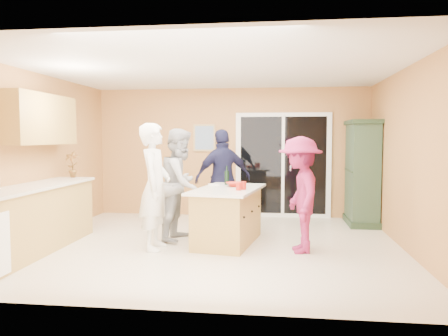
# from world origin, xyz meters

# --- Properties ---
(floor) EXTENTS (5.50, 5.50, 0.00)m
(floor) POSITION_xyz_m (0.00, 0.00, 0.00)
(floor) COLOR beige
(floor) RESTS_ON ground
(ceiling) EXTENTS (5.50, 5.00, 0.10)m
(ceiling) POSITION_xyz_m (0.00, 0.00, 2.60)
(ceiling) COLOR silver
(ceiling) RESTS_ON wall_back
(wall_back) EXTENTS (5.50, 0.10, 2.60)m
(wall_back) POSITION_xyz_m (0.00, 2.50, 1.30)
(wall_back) COLOR tan
(wall_back) RESTS_ON ground
(wall_front) EXTENTS (5.50, 0.10, 2.60)m
(wall_front) POSITION_xyz_m (0.00, -2.50, 1.30)
(wall_front) COLOR tan
(wall_front) RESTS_ON ground
(wall_left) EXTENTS (0.10, 5.00, 2.60)m
(wall_left) POSITION_xyz_m (-2.75, 0.00, 1.30)
(wall_left) COLOR tan
(wall_left) RESTS_ON ground
(wall_right) EXTENTS (0.10, 5.00, 2.60)m
(wall_right) POSITION_xyz_m (2.75, 0.00, 1.30)
(wall_right) COLOR tan
(wall_right) RESTS_ON ground
(left_cabinet_run) EXTENTS (0.65, 3.05, 1.24)m
(left_cabinet_run) POSITION_xyz_m (-2.45, -1.05, 0.46)
(left_cabinet_run) COLOR #B18C45
(left_cabinet_run) RESTS_ON floor
(upper_cabinets) EXTENTS (0.35, 1.60, 0.75)m
(upper_cabinets) POSITION_xyz_m (-2.58, -0.20, 1.88)
(upper_cabinets) COLOR #B18C45
(upper_cabinets) RESTS_ON wall_left
(sliding_door) EXTENTS (1.90, 0.07, 2.10)m
(sliding_door) POSITION_xyz_m (1.05, 2.46, 1.05)
(sliding_door) COLOR white
(sliding_door) RESTS_ON floor
(framed_picture) EXTENTS (0.46, 0.04, 0.56)m
(framed_picture) POSITION_xyz_m (-0.55, 2.48, 1.60)
(framed_picture) COLOR tan
(framed_picture) RESTS_ON wall_back
(kitchen_island) EXTENTS (1.11, 1.72, 0.84)m
(kitchen_island) POSITION_xyz_m (0.20, 0.16, 0.39)
(kitchen_island) COLOR #B18C45
(kitchen_island) RESTS_ON floor
(green_hutch) EXTENTS (0.55, 1.05, 1.92)m
(green_hutch) POSITION_xyz_m (2.49, 1.90, 0.94)
(green_hutch) COLOR #223723
(green_hutch) RESTS_ON floor
(woman_white) EXTENTS (0.47, 0.68, 1.81)m
(woman_white) POSITION_xyz_m (-0.79, -0.32, 0.90)
(woman_white) COLOR white
(woman_white) RESTS_ON floor
(woman_grey) EXTENTS (0.76, 0.92, 1.74)m
(woman_grey) POSITION_xyz_m (-0.56, 0.33, 0.87)
(woman_grey) COLOR #A8A8AB
(woman_grey) RESTS_ON floor
(woman_navy) EXTENTS (1.11, 0.86, 1.75)m
(woman_navy) POSITION_xyz_m (-0.01, 1.27, 0.88)
(woman_navy) COLOR #191938
(woman_navy) RESTS_ON floor
(woman_magenta) EXTENTS (0.71, 1.11, 1.62)m
(woman_magenta) POSITION_xyz_m (1.26, -0.22, 0.81)
(woman_magenta) COLOR #8E1F4B
(woman_magenta) RESTS_ON floor
(serving_bowl) EXTENTS (0.35, 0.35, 0.07)m
(serving_bowl) POSITION_xyz_m (0.28, 0.39, 0.87)
(serving_bowl) COLOR #A61E12
(serving_bowl) RESTS_ON kitchen_island
(tulip_vase) EXTENTS (0.23, 0.16, 0.43)m
(tulip_vase) POSITION_xyz_m (-2.45, 0.52, 1.16)
(tulip_vase) COLOR #9F170F
(tulip_vase) RESTS_ON left_cabinet_run
(tumbler_near) EXTENTS (0.09, 0.09, 0.12)m
(tumbler_near) POSITION_xyz_m (0.45, 0.01, 0.90)
(tumbler_near) COLOR #A61E12
(tumbler_near) RESTS_ON kitchen_island
(tumbler_far) EXTENTS (0.08, 0.08, 0.11)m
(tumbler_far) POSITION_xyz_m (0.39, -0.09, 0.90)
(tumbler_far) COLOR #A61E12
(tumbler_far) RESTS_ON kitchen_island
(wine_bottle) EXTENTS (0.07, 0.07, 0.31)m
(wine_bottle) POSITION_xyz_m (0.13, 0.64, 0.96)
(wine_bottle) COLOR black
(wine_bottle) RESTS_ON kitchen_island
(white_plate) EXTENTS (0.25, 0.25, 0.01)m
(white_plate) POSITION_xyz_m (-0.08, 0.62, 0.85)
(white_plate) COLOR white
(white_plate) RESTS_ON kitchen_island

